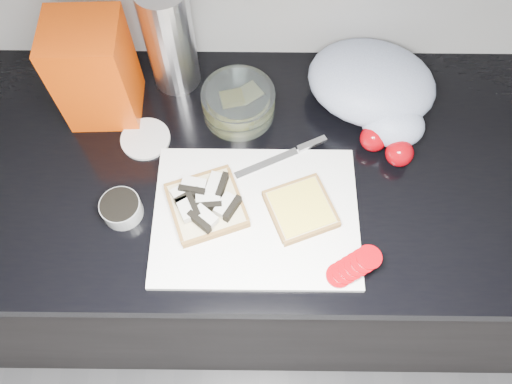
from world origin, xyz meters
TOP-DOWN VIEW (x-y plane):
  - base_cabinet at (0.00, 1.20)m, footprint 3.50×0.60m
  - countertop at (0.00, 1.20)m, footprint 3.50×0.64m
  - cutting_board at (-0.01, 1.07)m, footprint 0.40×0.30m
  - bread_left at (-0.11, 1.09)m, footprint 0.18×0.18m
  - bread_right at (0.07, 1.08)m, footprint 0.16×0.16m
  - tomato_slices at (0.17, 0.96)m, footprint 0.11×0.09m
  - knife at (0.06, 1.21)m, footprint 0.19×0.10m
  - seed_tub at (-0.28, 1.08)m, footprint 0.08×0.08m
  - tub_lid at (-0.25, 1.25)m, footprint 0.13×0.13m
  - glass_bowl at (-0.05, 1.33)m, footprint 0.16×0.16m
  - bread_bag at (-0.34, 1.34)m, footprint 0.15×0.14m
  - steel_canister at (-0.20, 1.42)m, footprint 0.10×0.10m
  - grocery_bag at (0.23, 1.35)m, footprint 0.33×0.31m
  - whole_tomatoes at (0.25, 1.22)m, footprint 0.11×0.09m

SIDE VIEW (x-z plane):
  - base_cabinet at x=0.00m, z-range 0.00..0.86m
  - countertop at x=0.00m, z-range 0.86..0.90m
  - tub_lid at x=-0.25m, z-range 0.90..0.91m
  - cutting_board at x=-0.01m, z-range 0.90..0.91m
  - knife at x=0.06m, z-range 0.91..0.92m
  - bread_right at x=0.07m, z-range 0.91..0.93m
  - seed_tub at x=-0.28m, z-range 0.90..0.94m
  - tomato_slices at x=0.17m, z-range 0.91..0.94m
  - bread_left at x=-0.11m, z-range 0.90..0.95m
  - whole_tomatoes at x=0.25m, z-range 0.90..0.96m
  - glass_bowl at x=-0.05m, z-range 0.90..0.97m
  - grocery_bag at x=0.23m, z-range 0.90..1.02m
  - bread_bag at x=-0.34m, z-range 0.90..1.13m
  - steel_canister at x=-0.20m, z-range 0.90..1.15m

